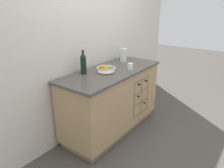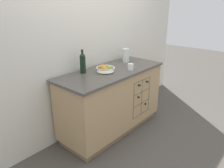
{
  "view_description": "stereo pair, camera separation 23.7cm",
  "coord_description": "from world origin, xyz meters",
  "views": [
    {
      "loc": [
        -2.32,
        -1.71,
        1.81
      ],
      "look_at": [
        0.0,
        0.0,
        0.72
      ],
      "focal_mm": 35.0,
      "sensor_mm": 36.0,
      "label": 1
    },
    {
      "loc": [
        -2.18,
        -1.89,
        1.81
      ],
      "look_at": [
        0.0,
        0.0,
        0.72
      ],
      "focal_mm": 35.0,
      "sensor_mm": 36.0,
      "label": 2
    }
  ],
  "objects": [
    {
      "name": "ground_plane",
      "position": [
        0.0,
        0.0,
        0.0
      ],
      "size": [
        14.0,
        14.0,
        0.0
      ],
      "primitive_type": "plane",
      "color": "#4C4742"
    },
    {
      "name": "back_wall",
      "position": [
        0.0,
        0.38,
        1.27
      ],
      "size": [
        4.4,
        0.06,
        2.55
      ],
      "primitive_type": "cube",
      "color": "silver",
      "rests_on": "ground_plane"
    },
    {
      "name": "kitchen_island",
      "position": [
        0.0,
        -0.0,
        0.47
      ],
      "size": [
        1.65,
        0.67,
        0.93
      ],
      "color": "olive",
      "rests_on": "ground_plane"
    },
    {
      "name": "fruit_bowl",
      "position": [
        -0.12,
        0.02,
        0.97
      ],
      "size": [
        0.25,
        0.25,
        0.09
      ],
      "color": "silver",
      "rests_on": "kitchen_island"
    },
    {
      "name": "white_pitcher",
      "position": [
        0.49,
        0.13,
        1.04
      ],
      "size": [
        0.17,
        0.11,
        0.21
      ],
      "color": "silver",
      "rests_on": "kitchen_island"
    },
    {
      "name": "ceramic_mug",
      "position": [
        0.18,
        -0.19,
        0.97
      ],
      "size": [
        0.11,
        0.08,
        0.09
      ],
      "color": "white",
      "rests_on": "kitchen_island"
    },
    {
      "name": "standing_wine_bottle",
      "position": [
        -0.35,
        0.21,
        1.07
      ],
      "size": [
        0.08,
        0.08,
        0.31
      ],
      "color": "black",
      "rests_on": "kitchen_island"
    }
  ]
}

